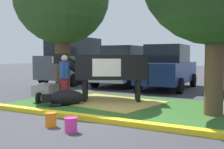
# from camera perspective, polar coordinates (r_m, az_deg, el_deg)

# --- Properties ---
(ground_plane) EXTENTS (80.00, 80.00, 0.00)m
(ground_plane) POSITION_cam_1_polar(r_m,az_deg,el_deg) (6.81, -5.63, -9.09)
(ground_plane) COLOR #38383D
(grass_island) EXTENTS (6.64, 4.01, 0.02)m
(grass_island) POSITION_cam_1_polar(r_m,az_deg,el_deg) (8.70, 1.74, -6.19)
(grass_island) COLOR #2D5B23
(grass_island) RESTS_ON ground
(curb_yellow) EXTENTS (7.84, 0.24, 0.12)m
(curb_yellow) POSITION_cam_1_polar(r_m,az_deg,el_deg) (6.88, -6.64, -8.45)
(curb_yellow) COLOR yellow
(curb_yellow) RESTS_ON ground
(hay_bedding) EXTENTS (3.53, 2.86, 0.04)m
(hay_bedding) POSITION_cam_1_polar(r_m,az_deg,el_deg) (9.18, -0.92, -5.56)
(hay_bedding) COLOR tan
(hay_bedding) RESTS_ON ground
(cow_holstein) EXTENTS (2.89, 1.89, 1.59)m
(cow_holstein) POSITION_cam_1_polar(r_m,az_deg,el_deg) (9.23, -0.79, 1.40)
(cow_holstein) COLOR black
(cow_holstein) RESTS_ON ground
(calf_lying) EXTENTS (1.16, 1.15, 0.48)m
(calf_lying) POSITION_cam_1_polar(r_m,az_deg,el_deg) (8.70, -9.44, -4.71)
(calf_lying) COLOR black
(calf_lying) RESTS_ON ground
(person_handler) EXTENTS (0.34, 0.50, 1.55)m
(person_handler) POSITION_cam_1_polar(r_m,az_deg,el_deg) (9.23, -9.53, -0.55)
(person_handler) COLOR maroon
(person_handler) RESTS_ON ground
(wheelbarrow) EXTENTS (0.94, 1.61, 0.63)m
(wheelbarrow) POSITION_cam_1_polar(r_m,az_deg,el_deg) (9.64, -13.31, -3.05)
(wheelbarrow) COLOR gray
(wheelbarrow) RESTS_ON ground
(bucket_orange) EXTENTS (0.27, 0.27, 0.31)m
(bucket_orange) POSITION_cam_1_polar(r_m,az_deg,el_deg) (6.25, -12.26, -8.81)
(bucket_orange) COLOR orange
(bucket_orange) RESTS_ON ground
(bucket_pink) EXTENTS (0.27, 0.27, 0.30)m
(bucket_pink) POSITION_cam_1_polar(r_m,az_deg,el_deg) (5.73, -8.31, -9.96)
(bucket_pink) COLOR #EA3893
(bucket_pink) RESTS_ON ground
(suv_black) EXTENTS (2.30, 4.69, 2.52)m
(suv_black) POSITION_cam_1_polar(r_m,az_deg,el_deg) (15.81, -7.60, 2.85)
(suv_black) COLOR #4C5156
(suv_black) RESTS_ON ground
(hatchback_white) EXTENTS (2.19, 4.48, 2.02)m
(hatchback_white) POSITION_cam_1_polar(r_m,az_deg,el_deg) (14.39, 2.47, 1.66)
(hatchback_white) COLOR silver
(hatchback_white) RESTS_ON ground
(sedan_red) EXTENTS (2.19, 4.48, 2.02)m
(sedan_red) POSITION_cam_1_polar(r_m,az_deg,el_deg) (13.20, 11.17, 1.40)
(sedan_red) COLOR navy
(sedan_red) RESTS_ON ground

